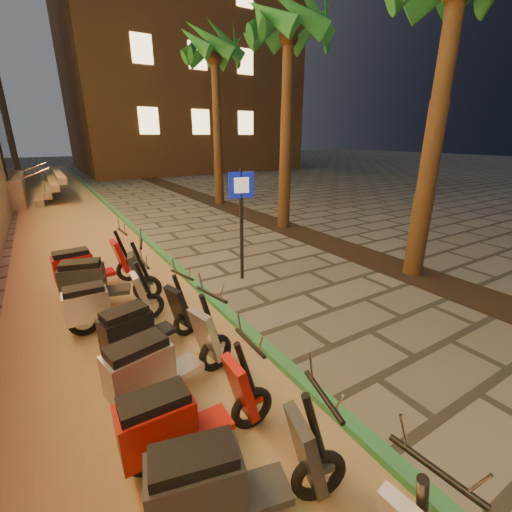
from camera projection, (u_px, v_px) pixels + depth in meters
ground at (377, 378)px, 4.47m from camera, size 120.00×120.00×0.00m
parking_strip at (76, 232)px, 11.19m from camera, size 3.40×60.00×0.01m
green_curb at (130, 224)px, 12.02m from camera, size 0.18×60.00×0.10m
planting_strip at (323, 241)px, 10.26m from camera, size 1.20×40.00×0.02m
apartment_block at (170, 23)px, 30.44m from camera, size 18.00×16.06×25.00m
palm_c at (289, 36)px, 9.97m from camera, size 2.97×3.02×6.91m
palm_d at (215, 59)px, 13.90m from camera, size 2.97×3.02×7.16m
pedestrian_sign at (241, 210)px, 7.08m from camera, size 0.52×0.14×2.38m
scooter_3 at (229, 481)px, 2.60m from camera, size 1.64×0.80×1.16m
scooter_4 at (183, 419)px, 3.20m from camera, size 1.57×0.55×1.11m
scooter_5 at (160, 363)px, 3.94m from camera, size 1.67×0.77×1.18m
scooter_6 at (143, 326)px, 4.78m from camera, size 1.53×0.76×1.08m
scooter_7 at (103, 304)px, 5.42m from camera, size 1.52×0.53×1.07m
scooter_8 at (99, 281)px, 6.15m from camera, size 1.70×0.86×1.20m
scooter_9 at (87, 267)px, 6.86m from camera, size 1.65×0.58×1.16m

